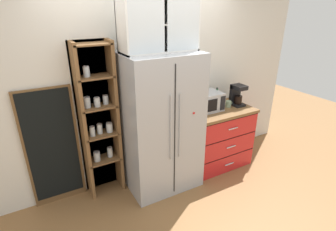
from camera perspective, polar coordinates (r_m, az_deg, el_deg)
name	(u,v)px	position (r m, az deg, el deg)	size (l,w,h in m)	color
ground_plane	(162,182)	(3.78, -1.28, -14.19)	(10.67, 10.67, 0.00)	olive
wall_back_cream	(147,87)	(3.52, -4.53, 6.24)	(4.97, 0.10, 2.55)	silver
refrigerator	(161,123)	(3.33, -1.50, -1.74)	(0.92, 0.70, 1.79)	#ADAFB5
pantry_shelf_column	(98,120)	(3.30, -14.89, -0.95)	(0.47, 0.29, 1.94)	brown
counter_cabinet	(217,136)	(4.04, 10.58, -4.46)	(0.95, 0.65, 0.90)	red
microwave	(206,102)	(3.72, 8.20, 3.00)	(0.44, 0.33, 0.26)	#ADAFB5
coffee_maker	(237,95)	(4.01, 14.72, 4.36)	(0.17, 0.20, 0.31)	black
mug_sage	(228,104)	(3.93, 12.98, 2.48)	(0.11, 0.08, 0.09)	#8CA37F
bottle_green	(216,99)	(3.86, 10.46, 3.64)	(0.06, 0.06, 0.29)	#285B33
upper_cabinet	(158,24)	(3.07, -2.17, 19.19)	(0.89, 0.32, 0.60)	silver
chalkboard_menu	(53,148)	(3.38, -23.76, -6.45)	(0.60, 0.04, 1.46)	brown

